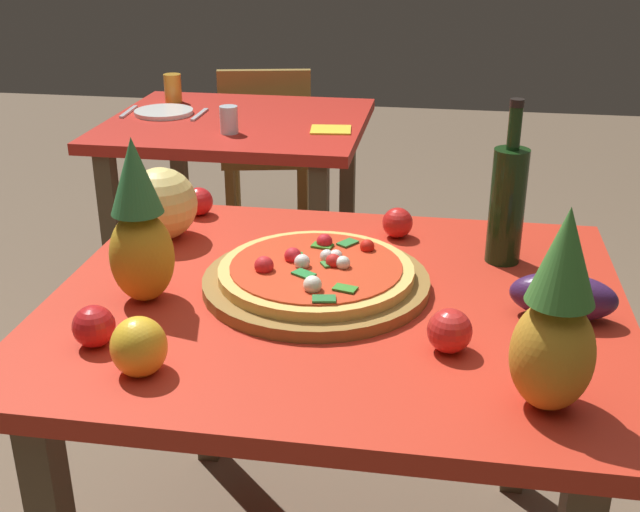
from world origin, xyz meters
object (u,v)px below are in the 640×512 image
tomato_by_bottle (450,331)px  tomato_beside_pepper (199,201)px  pineapple_right (556,322)px  drinking_glass_water (229,120)px  tomato_at_corner (397,223)px  pineapple_left (140,230)px  tomato_near_board (94,326)px  drinking_glass_juice (173,88)px  napkin_folded (331,130)px  background_table (238,150)px  melon (161,204)px  display_table (337,337)px  dinner_plate (164,112)px  fork_utensil (129,112)px  wine_bottle (507,202)px  pizza_board (316,282)px  knife_utensil (200,115)px  bell_pepper (139,347)px  dining_chair (266,147)px  pizza (316,270)px  eggplant (563,297)px

tomato_by_bottle → tomato_beside_pepper: 0.87m
pineapple_right → drinking_glass_water: 1.78m
pineapple_right → tomato_at_corner: pineapple_right is taller
pineapple_left → tomato_at_corner: size_ratio=4.61×
tomato_near_board → drinking_glass_juice: bearing=104.7°
napkin_folded → tomato_by_bottle: bearing=-73.6°
tomato_near_board → napkin_folded: size_ratio=0.55×
background_table → tomato_near_board: bearing=-84.0°
melon → display_table: bearing=-28.5°
tomato_near_board → dinner_plate: bearing=105.5°
fork_utensil → napkin_folded: (0.80, -0.14, -0.00)m
background_table → drinking_glass_water: drinking_glass_water is taller
pineapple_right → wine_bottle: bearing=94.4°
wine_bottle → pineapple_right: size_ratio=1.08×
drinking_glass_water → pizza_board: bearing=-66.8°
background_table → dinner_plate: 0.32m
melon → dinner_plate: melon is taller
pizza_board → wine_bottle: (0.38, 0.20, 0.12)m
tomato_at_corner → knife_utensil: bearing=127.0°
bell_pepper → wine_bottle: bearing=42.6°
fork_utensil → pineapple_right: bearing=-55.6°
tomato_at_corner → tomato_near_board: (-0.49, -0.60, 0.00)m
bell_pepper → knife_utensil: (-0.44, 1.76, -0.04)m
dining_chair → pineapple_right: pineapple_right is taller
display_table → fork_utensil: 1.75m
pizza_board → drinking_glass_juice: (-0.85, 1.59, 0.04)m
drinking_glass_juice → tomato_at_corner: bearing=-52.5°
tomato_beside_pepper → pizza: bearing=-45.8°
wine_bottle → background_table: bearing=128.1°
pizza → drinking_glass_water: size_ratio=4.25×
dining_chair → tomato_beside_pepper: 1.68m
wine_bottle → tomato_at_corner: wine_bottle is taller
pineapple_left → napkin_folded: pineapple_left is taller
pineapple_right → dinner_plate: (-1.24, 1.75, -0.14)m
bell_pepper → tomato_at_corner: size_ratio=1.45×
drinking_glass_water → fork_utensil: drinking_glass_water is taller
drinking_glass_water → dining_chair: bearing=94.6°
pineapple_right → tomato_at_corner: 0.73m
dining_chair → display_table: bearing=95.1°
tomato_beside_pepper → drinking_glass_water: 0.80m
dinner_plate → eggplant: bearing=-48.1°
pizza → bell_pepper: size_ratio=3.81×
eggplant → pizza: bearing=173.6°
pizza_board → tomato_at_corner: bearing=64.7°
eggplant → knife_utensil: 1.85m
display_table → pizza_board: bearing=145.6°
dinner_plate → drinking_glass_juice: bearing=98.3°
melon → tomato_at_corner: bearing=9.7°
dining_chair → wine_bottle: (0.95, -1.80, 0.42)m
tomato_beside_pepper → fork_utensil: tomato_beside_pepper is taller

